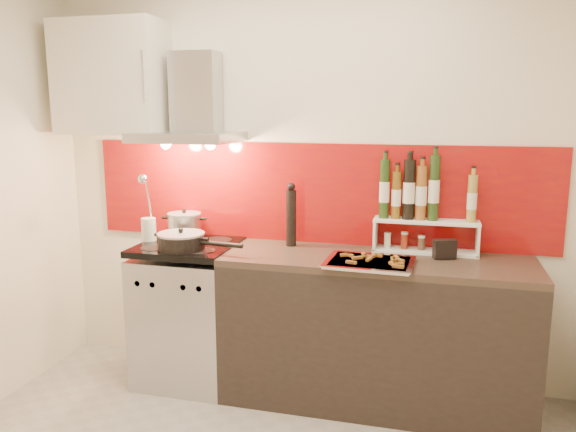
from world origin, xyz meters
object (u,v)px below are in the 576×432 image
(stock_pot, at_px, (185,225))
(range_stove, at_px, (190,314))
(saute_pan, at_px, (182,241))
(counter, at_px, (375,330))
(pepper_mill, at_px, (291,216))
(baking_tray, at_px, (370,262))

(stock_pot, bearing_deg, range_stove, -60.46)
(saute_pan, bearing_deg, stock_pot, 112.39)
(counter, bearing_deg, pepper_mill, 164.47)
(range_stove, xyz_separation_m, baking_tray, (1.18, -0.16, 0.47))
(stock_pot, relative_size, pepper_mill, 0.56)
(counter, relative_size, saute_pan, 3.23)
(saute_pan, distance_m, baking_tray, 1.15)
(range_stove, distance_m, saute_pan, 0.54)
(range_stove, height_order, baking_tray, baking_tray)
(pepper_mill, bearing_deg, range_stove, -165.94)
(stock_pot, bearing_deg, saute_pan, -67.61)
(counter, distance_m, baking_tray, 0.50)
(baking_tray, bearing_deg, pepper_mill, 148.93)
(saute_pan, bearing_deg, counter, 6.91)
(baking_tray, bearing_deg, counter, 82.12)
(stock_pot, distance_m, baking_tray, 1.32)
(range_stove, relative_size, pepper_mill, 2.27)
(stock_pot, relative_size, baking_tray, 0.45)
(saute_pan, bearing_deg, pepper_mill, 25.98)
(range_stove, bearing_deg, saute_pan, -77.48)
(range_stove, xyz_separation_m, saute_pan, (0.03, -0.14, 0.52))
(range_stove, bearing_deg, pepper_mill, 14.06)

